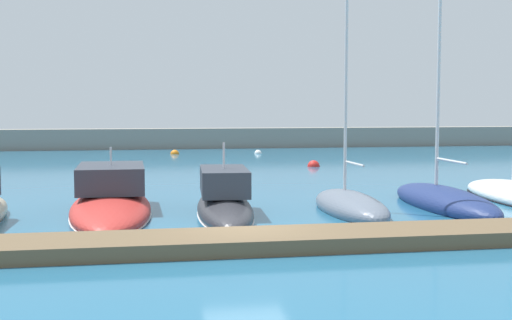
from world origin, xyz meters
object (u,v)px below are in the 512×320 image
at_px(motorboat_charcoal_fifth, 224,203).
at_px(mooring_buoy_red, 314,166).
at_px(mooring_buoy_orange, 175,154).
at_px(sailboat_slate_sixth, 350,205).
at_px(sailboat_navy_seventh, 444,199).
at_px(motorboat_red_fourth, 111,201).
at_px(mooring_buoy_white, 258,154).

distance_m(motorboat_charcoal_fifth, mooring_buoy_red, 20.40).
bearing_deg(motorboat_charcoal_fifth, mooring_buoy_orange, 3.97).
distance_m(sailboat_slate_sixth, sailboat_navy_seventh, 4.05).
relative_size(motorboat_red_fourth, sailboat_slate_sixth, 0.74).
bearing_deg(motorboat_charcoal_fifth, sailboat_slate_sixth, -89.57).
xyz_separation_m(motorboat_charcoal_fifth, sailboat_navy_seventh, (8.73, 0.26, -0.12)).
bearing_deg(motorboat_red_fourth, mooring_buoy_orange, -8.19).
distance_m(motorboat_charcoal_fifth, sailboat_slate_sixth, 4.73).
distance_m(motorboat_red_fourth, mooring_buoy_white, 31.64).
bearing_deg(motorboat_red_fourth, sailboat_navy_seventh, -95.51).
distance_m(sailboat_navy_seventh, mooring_buoy_white, 30.87).
relative_size(motorboat_red_fourth, mooring_buoy_orange, 14.28).
bearing_deg(sailboat_slate_sixth, mooring_buoy_white, -4.39).
distance_m(motorboat_red_fourth, motorboat_charcoal_fifth, 4.35).
height_order(sailboat_navy_seventh, mooring_buoy_orange, sailboat_navy_seventh).
distance_m(motorboat_red_fourth, sailboat_slate_sixth, 9.00).
bearing_deg(motorboat_charcoal_fifth, sailboat_navy_seventh, -84.30).
bearing_deg(mooring_buoy_white, sailboat_navy_seventh, -86.57).
distance_m(motorboat_red_fourth, mooring_buoy_red, 21.24).
xyz_separation_m(mooring_buoy_orange, mooring_buoy_white, (6.87, -0.59, 0.00)).
bearing_deg(motorboat_red_fourth, motorboat_charcoal_fifth, -109.27).
bearing_deg(mooring_buoy_red, motorboat_charcoal_fifth, -114.15).
relative_size(sailboat_slate_sixth, mooring_buoy_white, 22.72).
relative_size(motorboat_charcoal_fifth, mooring_buoy_white, 13.61).
xyz_separation_m(motorboat_red_fourth, mooring_buoy_white, (11.01, 29.66, -0.40)).
height_order(motorboat_red_fourth, motorboat_charcoal_fifth, motorboat_charcoal_fifth).
distance_m(sailboat_slate_sixth, mooring_buoy_white, 31.44).
distance_m(sailboat_slate_sixth, mooring_buoy_orange, 32.30).
relative_size(sailboat_navy_seventh, mooring_buoy_red, 19.43).
bearing_deg(mooring_buoy_orange, mooring_buoy_red, -57.47).
bearing_deg(sailboat_slate_sixth, sailboat_navy_seventh, -82.58).
bearing_deg(mooring_buoy_red, mooring_buoy_white, 96.65).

